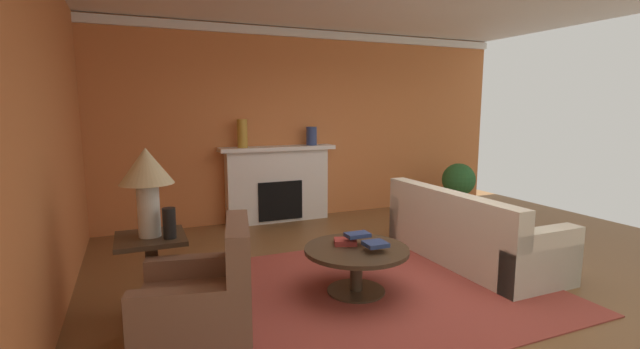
{
  "coord_description": "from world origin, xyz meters",
  "views": [
    {
      "loc": [
        -2.63,
        -3.6,
        1.77
      ],
      "look_at": [
        -0.64,
        1.05,
        1.0
      ],
      "focal_mm": 24.68,
      "sensor_mm": 36.0,
      "label": 1
    }
  ],
  "objects_px": {
    "fireplace": "(278,186)",
    "armchair_near_window": "(202,309)",
    "table_lamp": "(147,175)",
    "vase_mantel_right": "(311,136)",
    "sofa": "(468,236)",
    "vase_on_side_table": "(169,223)",
    "vase_mantel_left": "(242,134)",
    "side_table": "(152,270)",
    "coffee_table": "(356,259)",
    "potted_plant": "(458,183)"
  },
  "relations": [
    {
      "from": "fireplace",
      "to": "armchair_near_window",
      "type": "xyz_separation_m",
      "value": [
        -1.65,
        -3.32,
        -0.25
      ]
    },
    {
      "from": "table_lamp",
      "to": "vase_mantel_right",
      "type": "height_order",
      "value": "vase_mantel_right"
    },
    {
      "from": "sofa",
      "to": "vase_on_side_table",
      "type": "bearing_deg",
      "value": -178.01
    },
    {
      "from": "fireplace",
      "to": "vase_mantel_left",
      "type": "height_order",
      "value": "vase_mantel_left"
    },
    {
      "from": "armchair_near_window",
      "to": "sofa",
      "type": "bearing_deg",
      "value": 12.71
    },
    {
      "from": "table_lamp",
      "to": "sofa",
      "type": "bearing_deg",
      "value": -0.1
    },
    {
      "from": "fireplace",
      "to": "side_table",
      "type": "height_order",
      "value": "fireplace"
    },
    {
      "from": "table_lamp",
      "to": "vase_mantel_right",
      "type": "bearing_deg",
      "value": 45.62
    },
    {
      "from": "fireplace",
      "to": "coffee_table",
      "type": "distance_m",
      "value": 2.9
    },
    {
      "from": "table_lamp",
      "to": "potted_plant",
      "type": "distance_m",
      "value": 5.45
    },
    {
      "from": "coffee_table",
      "to": "armchair_near_window",
      "type": "bearing_deg",
      "value": -164.2
    },
    {
      "from": "vase_on_side_table",
      "to": "fireplace",
      "type": "bearing_deg",
      "value": 56.51
    },
    {
      "from": "fireplace",
      "to": "table_lamp",
      "type": "bearing_deg",
      "value": -126.85
    },
    {
      "from": "armchair_near_window",
      "to": "potted_plant",
      "type": "bearing_deg",
      "value": 30.22
    },
    {
      "from": "side_table",
      "to": "vase_on_side_table",
      "type": "xyz_separation_m",
      "value": [
        0.15,
        -0.12,
        0.43
      ]
    },
    {
      "from": "fireplace",
      "to": "sofa",
      "type": "distance_m",
      "value": 3.01
    },
    {
      "from": "armchair_near_window",
      "to": "vase_mantel_left",
      "type": "distance_m",
      "value": 3.62
    },
    {
      "from": "potted_plant",
      "to": "table_lamp",
      "type": "bearing_deg",
      "value": -157.94
    },
    {
      "from": "fireplace",
      "to": "sofa",
      "type": "xyz_separation_m",
      "value": [
        1.47,
        -2.62,
        -0.26
      ]
    },
    {
      "from": "side_table",
      "to": "vase_on_side_table",
      "type": "bearing_deg",
      "value": -38.66
    },
    {
      "from": "coffee_table",
      "to": "vase_mantel_right",
      "type": "distance_m",
      "value": 3.09
    },
    {
      "from": "vase_mantel_right",
      "to": "armchair_near_window",
      "type": "bearing_deg",
      "value": -123.94
    },
    {
      "from": "sofa",
      "to": "armchair_near_window",
      "type": "height_order",
      "value": "armchair_near_window"
    },
    {
      "from": "armchair_near_window",
      "to": "coffee_table",
      "type": "xyz_separation_m",
      "value": [
        1.51,
        0.43,
        0.03
      ]
    },
    {
      "from": "fireplace",
      "to": "vase_mantel_right",
      "type": "xyz_separation_m",
      "value": [
        0.55,
        -0.05,
        0.77
      ]
    },
    {
      "from": "armchair_near_window",
      "to": "vase_mantel_right",
      "type": "bearing_deg",
      "value": 56.06
    },
    {
      "from": "sofa",
      "to": "coffee_table",
      "type": "distance_m",
      "value": 1.63
    },
    {
      "from": "fireplace",
      "to": "sofa",
      "type": "height_order",
      "value": "fireplace"
    },
    {
      "from": "table_lamp",
      "to": "vase_mantel_right",
      "type": "relative_size",
      "value": 2.59
    },
    {
      "from": "sofa",
      "to": "vase_mantel_right",
      "type": "relative_size",
      "value": 7.28
    },
    {
      "from": "vase_on_side_table",
      "to": "table_lamp",
      "type": "bearing_deg",
      "value": 141.34
    },
    {
      "from": "armchair_near_window",
      "to": "vase_mantel_right",
      "type": "xyz_separation_m",
      "value": [
        2.2,
        3.27,
        1.02
      ]
    },
    {
      "from": "fireplace",
      "to": "table_lamp",
      "type": "distance_m",
      "value": 3.33
    },
    {
      "from": "sofa",
      "to": "side_table",
      "type": "relative_size",
      "value": 3.01
    },
    {
      "from": "vase_mantel_right",
      "to": "sofa",
      "type": "bearing_deg",
      "value": -70.27
    },
    {
      "from": "sofa",
      "to": "table_lamp",
      "type": "height_order",
      "value": "table_lamp"
    },
    {
      "from": "coffee_table",
      "to": "table_lamp",
      "type": "xyz_separation_m",
      "value": [
        -1.82,
        0.28,
        0.89
      ]
    },
    {
      "from": "fireplace",
      "to": "vase_mantel_right",
      "type": "height_order",
      "value": "vase_mantel_right"
    },
    {
      "from": "table_lamp",
      "to": "vase_mantel_right",
      "type": "distance_m",
      "value": 3.58
    },
    {
      "from": "coffee_table",
      "to": "vase_on_side_table",
      "type": "height_order",
      "value": "vase_on_side_table"
    },
    {
      "from": "fireplace",
      "to": "table_lamp",
      "type": "relative_size",
      "value": 2.4
    },
    {
      "from": "armchair_near_window",
      "to": "side_table",
      "type": "relative_size",
      "value": 1.36
    },
    {
      "from": "fireplace",
      "to": "vase_on_side_table",
      "type": "distance_m",
      "value": 3.28
    },
    {
      "from": "coffee_table",
      "to": "sofa",
      "type": "bearing_deg",
      "value": 9.74
    },
    {
      "from": "side_table",
      "to": "potted_plant",
      "type": "bearing_deg",
      "value": 22.06
    },
    {
      "from": "vase_mantel_left",
      "to": "fireplace",
      "type": "bearing_deg",
      "value": 5.14
    },
    {
      "from": "vase_on_side_table",
      "to": "potted_plant",
      "type": "height_order",
      "value": "vase_on_side_table"
    },
    {
      "from": "fireplace",
      "to": "potted_plant",
      "type": "distance_m",
      "value": 3.11
    },
    {
      "from": "side_table",
      "to": "table_lamp",
      "type": "xyz_separation_m",
      "value": [
        -0.0,
        0.0,
        0.82
      ]
    },
    {
      "from": "vase_mantel_left",
      "to": "vase_mantel_right",
      "type": "distance_m",
      "value": 1.1
    }
  ]
}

